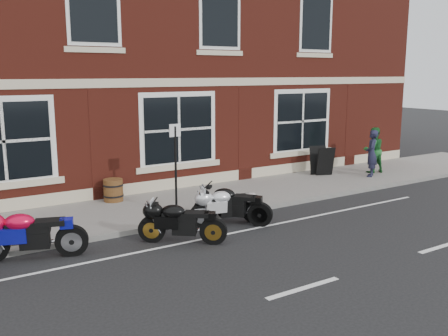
{
  "coord_description": "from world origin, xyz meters",
  "views": [
    {
      "loc": [
        -5.54,
        -9.1,
        3.69
      ],
      "look_at": [
        1.3,
        1.6,
        1.26
      ],
      "focal_mm": 40.0,
      "sensor_mm": 36.0,
      "label": 1
    }
  ],
  "objects_px": {
    "moto_naked_black": "(231,203)",
    "barrel_planter": "(113,190)",
    "moto_sport_black": "(181,221)",
    "pedestrian_right": "(373,150)",
    "moto_sport_silver": "(226,205)",
    "parking_sign": "(176,162)",
    "pedestrian_left": "(372,153)",
    "moto_sport_red": "(30,232)",
    "a_board_sign": "(322,161)"
  },
  "relations": [
    {
      "from": "moto_sport_red",
      "to": "moto_naked_black",
      "type": "height_order",
      "value": "moto_sport_red"
    },
    {
      "from": "moto_naked_black",
      "to": "parking_sign",
      "type": "xyz_separation_m",
      "value": [
        -0.83,
        1.34,
        0.92
      ]
    },
    {
      "from": "moto_sport_red",
      "to": "pedestrian_left",
      "type": "bearing_deg",
      "value": -62.94
    },
    {
      "from": "pedestrian_left",
      "to": "barrel_planter",
      "type": "height_order",
      "value": "pedestrian_left"
    },
    {
      "from": "moto_sport_red",
      "to": "moto_naked_black",
      "type": "distance_m",
      "value": 4.72
    },
    {
      "from": "moto_sport_black",
      "to": "barrel_planter",
      "type": "bearing_deg",
      "value": 40.0
    },
    {
      "from": "moto_sport_red",
      "to": "moto_naked_black",
      "type": "xyz_separation_m",
      "value": [
        4.71,
        -0.17,
        -0.04
      ]
    },
    {
      "from": "moto_sport_black",
      "to": "moto_naked_black",
      "type": "height_order",
      "value": "moto_naked_black"
    },
    {
      "from": "moto_sport_black",
      "to": "moto_sport_silver",
      "type": "xyz_separation_m",
      "value": [
        1.58,
        0.63,
        -0.01
      ]
    },
    {
      "from": "moto_sport_silver",
      "to": "moto_sport_black",
      "type": "bearing_deg",
      "value": 125.29
    },
    {
      "from": "parking_sign",
      "to": "moto_sport_silver",
      "type": "bearing_deg",
      "value": -66.25
    },
    {
      "from": "a_board_sign",
      "to": "barrel_planter",
      "type": "xyz_separation_m",
      "value": [
        -7.51,
        0.46,
        -0.2
      ]
    },
    {
      "from": "pedestrian_right",
      "to": "moto_sport_red",
      "type": "bearing_deg",
      "value": 21.22
    },
    {
      "from": "moto_naked_black",
      "to": "pedestrian_left",
      "type": "height_order",
      "value": "pedestrian_left"
    },
    {
      "from": "barrel_planter",
      "to": "parking_sign",
      "type": "relative_size",
      "value": 0.28
    },
    {
      "from": "moto_sport_black",
      "to": "pedestrian_left",
      "type": "distance_m",
      "value": 8.98
    },
    {
      "from": "moto_naked_black",
      "to": "pedestrian_left",
      "type": "xyz_separation_m",
      "value": [
        6.95,
        1.68,
        0.41
      ]
    },
    {
      "from": "moto_sport_silver",
      "to": "pedestrian_right",
      "type": "bearing_deg",
      "value": -61.17
    },
    {
      "from": "moto_sport_red",
      "to": "pedestrian_right",
      "type": "distance_m",
      "value": 12.43
    },
    {
      "from": "moto_sport_red",
      "to": "parking_sign",
      "type": "bearing_deg",
      "value": -53.56
    },
    {
      "from": "moto_sport_black",
      "to": "pedestrian_left",
      "type": "xyz_separation_m",
      "value": [
        8.67,
        2.29,
        0.43
      ]
    },
    {
      "from": "barrel_planter",
      "to": "parking_sign",
      "type": "bearing_deg",
      "value": -62.38
    },
    {
      "from": "moto_sport_silver",
      "to": "barrel_planter",
      "type": "bearing_deg",
      "value": 41.0
    },
    {
      "from": "moto_sport_silver",
      "to": "parking_sign",
      "type": "xyz_separation_m",
      "value": [
        -0.68,
        1.32,
        0.94
      ]
    },
    {
      "from": "moto_naked_black",
      "to": "barrel_planter",
      "type": "bearing_deg",
      "value": 79.69
    },
    {
      "from": "pedestrian_left",
      "to": "barrel_planter",
      "type": "xyz_separation_m",
      "value": [
        -8.79,
        1.57,
        -0.5
      ]
    },
    {
      "from": "pedestrian_right",
      "to": "parking_sign",
      "type": "xyz_separation_m",
      "value": [
        -8.39,
        -0.8,
        0.5
      ]
    },
    {
      "from": "moto_sport_black",
      "to": "moto_naked_black",
      "type": "bearing_deg",
      "value": -32.16
    },
    {
      "from": "a_board_sign",
      "to": "barrel_planter",
      "type": "height_order",
      "value": "a_board_sign"
    },
    {
      "from": "moto_sport_black",
      "to": "parking_sign",
      "type": "bearing_deg",
      "value": 13.73
    },
    {
      "from": "moto_sport_silver",
      "to": "barrel_planter",
      "type": "height_order",
      "value": "moto_sport_silver"
    },
    {
      "from": "moto_naked_black",
      "to": "pedestrian_left",
      "type": "relative_size",
      "value": 1.0
    },
    {
      "from": "moto_naked_black",
      "to": "parking_sign",
      "type": "height_order",
      "value": "parking_sign"
    },
    {
      "from": "moto_sport_red",
      "to": "pedestrian_left",
      "type": "distance_m",
      "value": 11.77
    },
    {
      "from": "moto_sport_silver",
      "to": "parking_sign",
      "type": "bearing_deg",
      "value": 40.88
    },
    {
      "from": "pedestrian_right",
      "to": "a_board_sign",
      "type": "relative_size",
      "value": 1.61
    },
    {
      "from": "moto_sport_silver",
      "to": "a_board_sign",
      "type": "bearing_deg",
      "value": -51.09
    },
    {
      "from": "moto_sport_red",
      "to": "barrel_planter",
      "type": "relative_size",
      "value": 3.31
    },
    {
      "from": "moto_sport_silver",
      "to": "pedestrian_left",
      "type": "distance_m",
      "value": 7.3
    },
    {
      "from": "pedestrian_left",
      "to": "parking_sign",
      "type": "distance_m",
      "value": 7.81
    },
    {
      "from": "pedestrian_right",
      "to": "parking_sign",
      "type": "bearing_deg",
      "value": 17.54
    },
    {
      "from": "moto_sport_black",
      "to": "pedestrian_right",
      "type": "distance_m",
      "value": 9.69
    },
    {
      "from": "moto_sport_silver",
      "to": "a_board_sign",
      "type": "xyz_separation_m",
      "value": [
        5.83,
        2.77,
        0.13
      ]
    },
    {
      "from": "pedestrian_left",
      "to": "barrel_planter",
      "type": "relative_size",
      "value": 2.58
    },
    {
      "from": "moto_sport_red",
      "to": "barrel_planter",
      "type": "xyz_separation_m",
      "value": [
        2.88,
        3.09,
        -0.13
      ]
    },
    {
      "from": "a_board_sign",
      "to": "parking_sign",
      "type": "relative_size",
      "value": 0.45
    },
    {
      "from": "pedestrian_right",
      "to": "moto_naked_black",
      "type": "bearing_deg",
      "value": 27.89
    },
    {
      "from": "a_board_sign",
      "to": "pedestrian_left",
      "type": "bearing_deg",
      "value": -20.72
    },
    {
      "from": "moto_naked_black",
      "to": "barrel_planter",
      "type": "xyz_separation_m",
      "value": [
        -1.84,
        3.26,
        -0.09
      ]
    },
    {
      "from": "moto_naked_black",
      "to": "parking_sign",
      "type": "relative_size",
      "value": 0.71
    }
  ]
}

